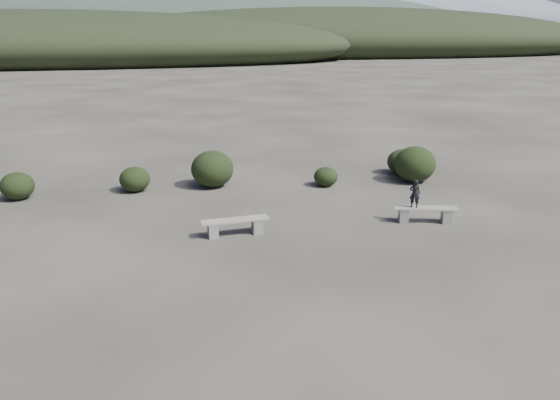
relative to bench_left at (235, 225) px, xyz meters
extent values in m
plane|color=#2E2A24|center=(1.33, -3.89, -0.29)|extent=(1200.00, 1200.00, 0.00)
cube|color=gray|center=(-0.64, -0.06, -0.08)|extent=(0.30, 0.40, 0.43)
cube|color=gray|center=(0.64, 0.06, -0.08)|extent=(0.30, 0.40, 0.43)
cube|color=gray|center=(0.00, 0.00, 0.16)|extent=(1.95, 0.59, 0.05)
cube|color=gray|center=(5.16, 0.14, -0.08)|extent=(0.35, 0.43, 0.43)
cube|color=gray|center=(6.40, -0.18, -0.08)|extent=(0.35, 0.43, 0.43)
cube|color=gray|center=(5.78, -0.02, 0.16)|extent=(1.96, 0.86, 0.05)
imported|color=black|center=(5.44, 0.06, 0.62)|extent=(0.37, 0.31, 0.86)
ellipsoid|color=black|center=(-3.06, 5.08, 0.16)|extent=(1.10, 1.10, 0.90)
ellipsoid|color=black|center=(-0.26, 5.17, 0.38)|extent=(1.57, 1.57, 1.35)
ellipsoid|color=black|center=(3.90, 4.45, 0.07)|extent=(0.90, 0.90, 0.72)
ellipsoid|color=black|center=(7.41, 4.40, 0.39)|extent=(1.57, 1.57, 1.37)
ellipsoid|color=black|center=(7.40, 5.58, 0.21)|extent=(1.21, 1.21, 1.01)
ellipsoid|color=black|center=(-6.97, 4.85, 0.18)|extent=(1.12, 1.12, 0.95)
ellipsoid|color=black|center=(-23.67, 86.11, 2.41)|extent=(110.00, 40.00, 12.00)
ellipsoid|color=black|center=(36.33, 106.11, 2.86)|extent=(120.00, 44.00, 14.00)
ellipsoid|color=#323D33|center=(1.33, 156.11, 5.11)|extent=(190.00, 64.00, 24.00)
ellipsoid|color=slate|center=(71.33, 296.11, 9.61)|extent=(340.00, 110.00, 44.00)
ellipsoid|color=#99A2AD|center=(-28.67, 396.11, 12.31)|extent=(460.00, 140.00, 56.00)
camera|label=1|loc=(-1.50, -14.55, 5.35)|focal=35.00mm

